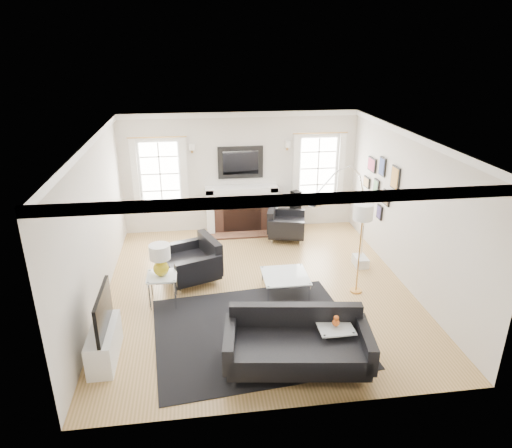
{
  "coord_description": "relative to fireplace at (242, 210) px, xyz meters",
  "views": [
    {
      "loc": [
        -1.02,
        -7.33,
        4.26
      ],
      "look_at": [
        0.01,
        0.3,
        1.17
      ],
      "focal_mm": 32.0,
      "sensor_mm": 36.0,
      "label": 1
    }
  ],
  "objects": [
    {
      "name": "tv_unit",
      "position": [
        -2.44,
        -4.49,
        -0.21
      ],
      "size": [
        0.35,
        1.0,
        1.09
      ],
      "color": "white",
      "rests_on": "floor"
    },
    {
      "name": "back_wall",
      "position": [
        0.0,
        0.21,
        0.86
      ],
      "size": [
        5.5,
        0.04,
        2.8
      ],
      "primitive_type": "cube",
      "color": "beige",
      "rests_on": "floor"
    },
    {
      "name": "left_wall",
      "position": [
        -2.75,
        -2.79,
        0.86
      ],
      "size": [
        0.04,
        6.0,
        2.8
      ],
      "primitive_type": "cube",
      "color": "beige",
      "rests_on": "floor"
    },
    {
      "name": "arc_floor_lamp",
      "position": [
        1.52,
        -2.73,
        0.72
      ],
      "size": [
        1.65,
        1.52,
        2.33
      ],
      "color": "white",
      "rests_on": "floor"
    },
    {
      "name": "floor",
      "position": [
        0.0,
        -2.79,
        -0.54
      ],
      "size": [
        6.0,
        6.0,
        0.0
      ],
      "primitive_type": "plane",
      "color": "olive",
      "rests_on": "ground"
    },
    {
      "name": "armchair_right",
      "position": [
        0.91,
        -0.6,
        -0.2
      ],
      "size": [
        1.01,
        1.08,
        0.62
      ],
      "color": "black",
      "rests_on": "floor"
    },
    {
      "name": "right_wall",
      "position": [
        2.75,
        -2.79,
        0.86
      ],
      "size": [
        0.04,
        6.0,
        2.8
      ],
      "primitive_type": "cube",
      "color": "beige",
      "rests_on": "floor"
    },
    {
      "name": "window_left",
      "position": [
        -1.85,
        0.16,
        0.92
      ],
      "size": [
        1.24,
        0.15,
        1.62
      ],
      "color": "white",
      "rests_on": "back_wall"
    },
    {
      "name": "stick_floor_lamp",
      "position": [
        1.76,
        -3.14,
        0.93
      ],
      "size": [
        0.34,
        0.34,
        1.7
      ],
      "color": "#C38D43",
      "rests_on": "floor"
    },
    {
      "name": "gourd_lamp",
      "position": [
        -1.7,
        -3.1,
        0.34
      ],
      "size": [
        0.35,
        0.35,
        0.57
      ],
      "color": "gold",
      "rests_on": "side_table_left"
    },
    {
      "name": "side_table_left",
      "position": [
        -1.7,
        -3.1,
        -0.09
      ],
      "size": [
        0.51,
        0.51,
        0.56
      ],
      "color": "silver",
      "rests_on": "floor"
    },
    {
      "name": "ceiling",
      "position": [
        0.0,
        -2.79,
        2.26
      ],
      "size": [
        5.5,
        6.0,
        0.02
      ],
      "primitive_type": "cube",
      "color": "white",
      "rests_on": "back_wall"
    },
    {
      "name": "gallery_wall",
      "position": [
        2.72,
        -1.5,
        0.99
      ],
      "size": [
        0.04,
        1.73,
        1.29
      ],
      "color": "black",
      "rests_on": "right_wall"
    },
    {
      "name": "mantel_mirror",
      "position": [
        0.0,
        0.16,
        1.11
      ],
      "size": [
        1.05,
        0.07,
        0.75
      ],
      "color": "black",
      "rests_on": "back_wall"
    },
    {
      "name": "sofa",
      "position": [
        0.24,
        -5.0,
        -0.19
      ],
      "size": [
        2.11,
        1.18,
        0.65
      ],
      "color": "black",
      "rests_on": "floor"
    },
    {
      "name": "crown_molding",
      "position": [
        0.0,
        -2.79,
        2.2
      ],
      "size": [
        5.5,
        6.0,
        0.12
      ],
      "primitive_type": "cube",
      "color": "white",
      "rests_on": "back_wall"
    },
    {
      "name": "coffee_table",
      "position": [
        0.47,
        -3.01,
        -0.22
      ],
      "size": [
        0.81,
        0.81,
        0.36
      ],
      "color": "silver",
      "rests_on": "floor"
    },
    {
      "name": "window_right",
      "position": [
        1.85,
        0.16,
        0.92
      ],
      "size": [
        1.24,
        0.15,
        1.62
      ],
      "color": "white",
      "rests_on": "back_wall"
    },
    {
      "name": "armchair_left",
      "position": [
        -1.15,
        -2.33,
        -0.16
      ],
      "size": [
        1.2,
        1.27,
        0.69
      ],
      "color": "black",
      "rests_on": "floor"
    },
    {
      "name": "speaker_tower",
      "position": [
        1.27,
        -0.14,
        -0.05
      ],
      "size": [
        0.26,
        0.26,
        0.99
      ],
      "primitive_type": "cube",
      "rotation": [
        0.0,
        0.0,
        0.43
      ],
      "color": "black",
      "rests_on": "floor"
    },
    {
      "name": "fireplace",
      "position": [
        0.0,
        0.0,
        0.0
      ],
      "size": [
        1.7,
        0.69,
        1.11
      ],
      "color": "white",
      "rests_on": "floor"
    },
    {
      "name": "nesting_table",
      "position": [
        0.8,
        -4.94,
        -0.12
      ],
      "size": [
        0.49,
        0.41,
        0.54
      ],
      "color": "silver",
      "rests_on": "floor"
    },
    {
      "name": "area_rug",
      "position": [
        -0.22,
        -4.14,
        -0.54
      ],
      "size": [
        3.35,
        2.89,
        0.01
      ],
      "primitive_type": "cube",
      "rotation": [
        0.0,
        0.0,
        0.1
      ],
      "color": "black",
      "rests_on": "floor"
    },
    {
      "name": "orange_vase",
      "position": [
        0.8,
        -4.94,
        0.09
      ],
      "size": [
        0.11,
        0.11,
        0.17
      ],
      "color": "#D1591A",
      "rests_on": "nesting_table"
    },
    {
      "name": "front_wall",
      "position": [
        0.0,
        -5.79,
        0.86
      ],
      "size": [
        5.5,
        0.04,
        2.8
      ],
      "primitive_type": "cube",
      "color": "beige",
      "rests_on": "floor"
    }
  ]
}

